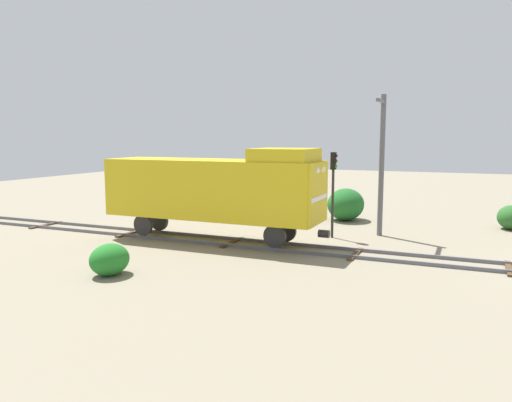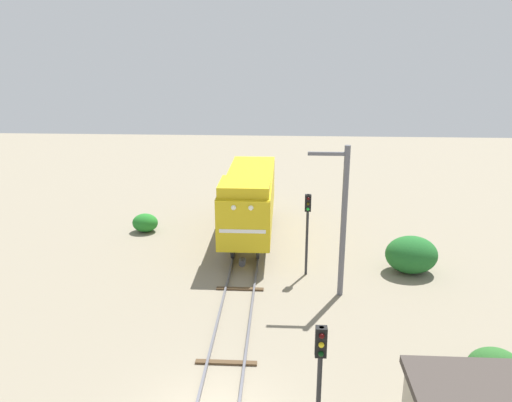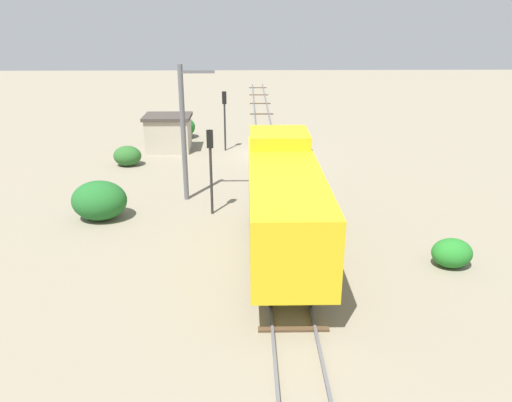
# 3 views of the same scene
# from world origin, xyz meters

# --- Properties ---
(locomotive) EXTENTS (2.90, 11.60, 4.60)m
(locomotive) POSITION_xyz_m (0.00, 16.40, 2.77)
(locomotive) COLOR gold
(locomotive) RESTS_ON railway_track
(traffic_signal_near) EXTENTS (0.32, 0.34, 4.47)m
(traffic_signal_near) POSITION_xyz_m (3.20, -1.46, 3.10)
(traffic_signal_near) COLOR #262628
(traffic_signal_near) RESTS_ON ground
(traffic_signal_mid) EXTENTS (0.32, 0.34, 4.50)m
(traffic_signal_mid) POSITION_xyz_m (3.40, 11.29, 3.11)
(traffic_signal_mid) COLOR #262628
(traffic_signal_mid) RESTS_ON ground
(catenary_mast) EXTENTS (1.94, 0.28, 7.50)m
(catenary_mast) POSITION_xyz_m (4.93, 9.10, 3.99)
(catenary_mast) COLOR #595960
(catenary_mast) RESTS_ON ground
(bush_near) EXTENTS (2.79, 2.29, 2.03)m
(bush_near) POSITION_xyz_m (9.10, 11.93, 1.02)
(bush_near) COLOR #1F6126
(bush_near) RESTS_ON ground
(bush_mid) EXTENTS (1.91, 1.56, 1.39)m
(bush_mid) POSITION_xyz_m (9.80, 2.44, 0.69)
(bush_mid) COLOR #295F26
(bush_mid) RESTS_ON ground
(bush_far) EXTENTS (1.69, 1.38, 1.23)m
(bush_far) POSITION_xyz_m (-7.02, 17.32, 0.61)
(bush_far) COLOR #237626
(bush_far) RESTS_ON ground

